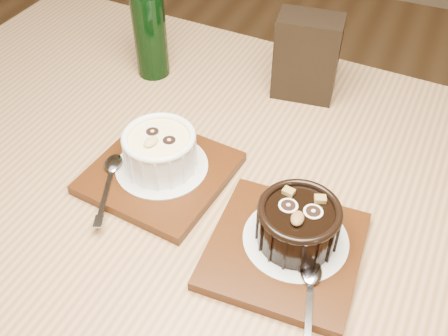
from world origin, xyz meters
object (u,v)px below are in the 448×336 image
object	(u,v)px
ramekin_dark	(298,222)
green_bottle	(150,31)
table	(220,236)
ramekin_white	(160,149)
tray_left	(160,173)
condiment_stand	(307,57)
tray_right	(284,250)

from	to	relation	value
ramekin_dark	green_bottle	world-z (taller)	green_bottle
table	ramekin_white	distance (m)	0.17
tray_left	table	bearing A→B (deg)	0.45
ramekin_dark	ramekin_white	bearing A→B (deg)	161.86
ramekin_dark	table	bearing A→B (deg)	155.06
tray_left	ramekin_white	xyz separation A→B (m)	(0.00, 0.01, 0.04)
table	ramekin_dark	world-z (taller)	ramekin_dark
condiment_stand	green_bottle	size ratio (longest dim) A/B	0.67
table	green_bottle	distance (m)	0.36
ramekin_dark	green_bottle	bearing A→B (deg)	136.99
table	ramekin_dark	bearing A→B (deg)	-19.75
ramekin_white	condiment_stand	world-z (taller)	condiment_stand
ramekin_white	ramekin_dark	bearing A→B (deg)	0.03
ramekin_white	tray_right	xyz separation A→B (m)	(0.20, -0.06, -0.04)
tray_right	ramekin_dark	bearing A→B (deg)	61.02
tray_left	condiment_stand	xyz separation A→B (m)	(0.13, 0.27, 0.06)
table	tray_left	size ratio (longest dim) A/B	6.89
table	green_bottle	world-z (taller)	green_bottle
tray_left	condiment_stand	distance (m)	0.31
condiment_stand	green_bottle	bearing A→B (deg)	-170.19
tray_right	green_bottle	xyz separation A→B (m)	(-0.34, 0.28, 0.07)
condiment_stand	green_bottle	world-z (taller)	green_bottle
table	tray_right	bearing A→B (deg)	-27.58
tray_right	condiment_stand	bearing A→B (deg)	103.45
condiment_stand	tray_left	bearing A→B (deg)	-114.77
ramekin_dark	green_bottle	distance (m)	0.44
table	tray_right	world-z (taller)	tray_right
tray_left	ramekin_dark	xyz separation A→B (m)	(0.21, -0.04, 0.04)
tray_left	tray_right	xyz separation A→B (m)	(0.20, -0.06, 0.00)
table	condiment_stand	xyz separation A→B (m)	(0.03, 0.27, 0.16)
tray_right	condiment_stand	world-z (taller)	condiment_stand
ramekin_white	green_bottle	world-z (taller)	green_bottle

